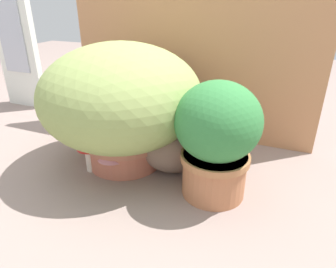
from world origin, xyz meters
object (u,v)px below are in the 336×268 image
Objects in this scene: grass_planter at (122,100)px; cat at (177,145)px; mushroom_ornament_red at (89,147)px; leafy_planter at (217,137)px; mushroom_ornament_pink at (112,153)px.

cat is at bearing 3.03° from grass_planter.
mushroom_ornament_red is (-0.09, -0.12, -0.17)m from grass_planter.
grass_planter is 0.23m from mushroom_ornament_red.
mushroom_ornament_pink is (-0.40, -0.04, -0.13)m from leafy_planter.
grass_planter is at bearing 51.26° from mushroom_ornament_red.
mushroom_ornament_red is at bearing -179.18° from mushroom_ornament_pink.
mushroom_ornament_pink is at bearing -85.05° from grass_planter.
leafy_planter is at bearing -27.34° from cat.
grass_planter is 4.18× the size of mushroom_ornament_red.
mushroom_ornament_red is at bearing -158.60° from cat.
cat is (0.24, 0.01, -0.16)m from grass_planter.
mushroom_ornament_red reaches higher than mushroom_ornament_pink.
mushroom_ornament_pink is (-0.23, -0.13, -0.02)m from cat.
grass_planter is 0.21m from mushroom_ornament_pink.
mushroom_ornament_pink is at bearing -174.67° from leafy_planter.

